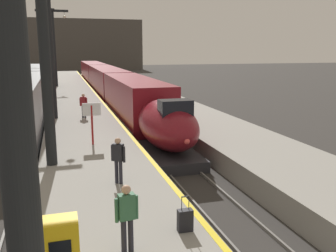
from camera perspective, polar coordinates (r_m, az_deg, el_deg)
The scene contains 18 objects.
platform_left at distance 29.81m, azimuth -13.60°, elevation 1.41°, with size 4.80×110.00×1.05m, color gray.
platform_right at distance 31.23m, azimuth 1.40°, elevation 2.22°, with size 4.80×110.00×1.05m, color gray.
platform_left_safety_stripe at distance 29.91m, azimuth -9.29°, elevation 2.66°, with size 0.20×107.80×0.01m, color yellow.
rail_main_left at distance 32.89m, azimuth -8.08°, elevation 1.77°, with size 0.08×110.00×0.12m, color slate.
rail_main_right at distance 33.14m, azimuth -5.51°, elevation 1.91°, with size 0.08×110.00×0.12m, color slate.
rail_secondary_left at distance 32.75m, azimuth -22.23°, elevation 0.95°, with size 0.08×110.00×0.12m, color slate.
rail_secondary_right at distance 32.63m, azimuth -19.61°, elevation 1.11°, with size 0.08×110.00×0.12m, color slate.
highspeed_train_main at distance 43.25m, azimuth -9.26°, elevation 6.69°, with size 2.92×56.58×3.60m.
regional_train_adjacent at distance 36.14m, azimuth -20.73°, elevation 5.34°, with size 2.85×36.60×3.80m.
station_column_mid at distance 15.46m, azimuth -18.93°, elevation 13.89°, with size 4.00×0.68×9.02m.
station_column_far at distance 26.35m, azimuth -18.03°, elevation 13.13°, with size 4.00×0.68×9.24m.
station_column_distant at distance 49.68m, azimuth -17.44°, elevation 12.61°, with size 4.00×0.68×9.69m.
passenger_near_edge at distance 8.79m, azimuth -6.46°, elevation -13.42°, with size 0.57×0.27×1.69m.
passenger_mid_platform at distance 26.31m, azimuth -13.06°, elevation 3.42°, with size 0.52×0.36×1.69m.
passenger_far_waiting at distance 13.11m, azimuth -7.78°, elevation -4.80°, with size 0.46×0.41×1.69m.
rolling_suitcase at distance 9.98m, azimuth 2.69°, elevation -14.48°, with size 0.40×0.22×0.98m.
departure_info_board at distance 18.62m, azimuth -11.82°, elevation 1.67°, with size 0.90×0.10×2.12m.
terminus_back_wall at distance 106.70m, azimuth -13.83°, elevation 12.24°, with size 36.00×2.00×14.00m, color #4C4742.
Camera 1 is at (-5.37, -4.56, 5.79)m, focal length 39.03 mm.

